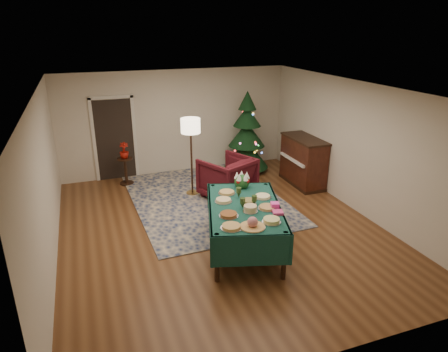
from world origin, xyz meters
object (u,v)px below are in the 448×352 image
object	(u,v)px
armchair	(227,176)
side_table	(126,171)
potted_plant	(124,154)
gift_box	(275,206)
piano	(303,162)
christmas_tree	(247,136)
floor_lamp	(191,130)
buffet_table	(244,214)

from	to	relation	value
armchair	side_table	size ratio (longest dim) A/B	1.56
side_table	potted_plant	bearing A→B (deg)	116.57
gift_box	piano	world-z (taller)	piano
christmas_tree	gift_box	bearing A→B (deg)	-106.37
armchair	potted_plant	size ratio (longest dim) A/B	2.69
side_table	potted_plant	size ratio (longest dim) A/B	1.72
potted_plant	piano	xyz separation A→B (m)	(4.14, -1.48, -0.21)
gift_box	floor_lamp	xyz separation A→B (m)	(-0.64, 2.97, 0.65)
side_table	christmas_tree	size ratio (longest dim) A/B	0.31
armchair	side_table	world-z (taller)	armchair
side_table	piano	world-z (taller)	piano
buffet_table	side_table	world-z (taller)	buffet_table
floor_lamp	christmas_tree	size ratio (longest dim) A/B	0.83
buffet_table	floor_lamp	bearing A→B (deg)	94.29
gift_box	side_table	bearing A→B (deg)	116.15
buffet_table	gift_box	xyz separation A→B (m)	(0.44, -0.28, 0.22)
buffet_table	armchair	world-z (taller)	armchair
armchair	floor_lamp	bearing A→B (deg)	-59.30
buffet_table	potted_plant	distance (m)	4.16
potted_plant	piano	bearing A→B (deg)	-19.70
floor_lamp	side_table	bearing A→B (deg)	140.24
floor_lamp	piano	xyz separation A→B (m)	(2.75, -0.33, -0.95)
armchair	christmas_tree	world-z (taller)	christmas_tree
gift_box	christmas_tree	size ratio (longest dim) A/B	0.06
christmas_tree	piano	size ratio (longest dim) A/B	1.57
gift_box	armchair	bearing A→B (deg)	88.52
floor_lamp	potted_plant	bearing A→B (deg)	140.24
gift_box	side_table	world-z (taller)	gift_box
gift_box	floor_lamp	size ratio (longest dim) A/B	0.07
armchair	christmas_tree	size ratio (longest dim) A/B	0.49
armchair	piano	distance (m)	2.05
side_table	potted_plant	world-z (taller)	potted_plant
gift_box	potted_plant	bearing A→B (deg)	116.15
floor_lamp	christmas_tree	world-z (taller)	christmas_tree
floor_lamp	piano	bearing A→B (deg)	-6.79
potted_plant	piano	distance (m)	4.40
buffet_table	floor_lamp	distance (m)	2.83
buffet_table	floor_lamp	world-z (taller)	floor_lamp
side_table	floor_lamp	bearing A→B (deg)	-39.76
floor_lamp	christmas_tree	bearing A→B (deg)	30.34
gift_box	christmas_tree	bearing A→B (deg)	73.63
floor_lamp	gift_box	bearing A→B (deg)	-77.88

